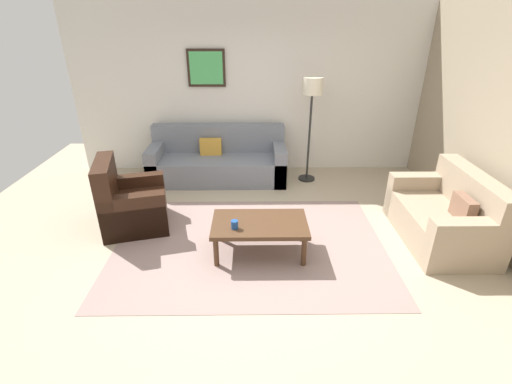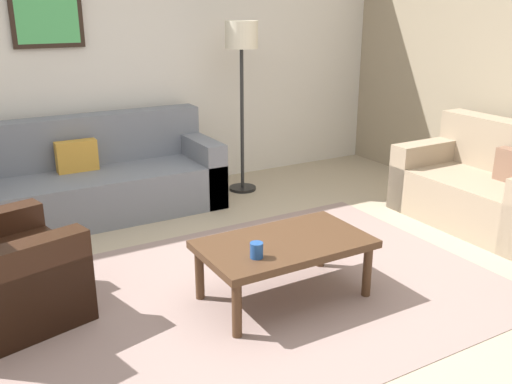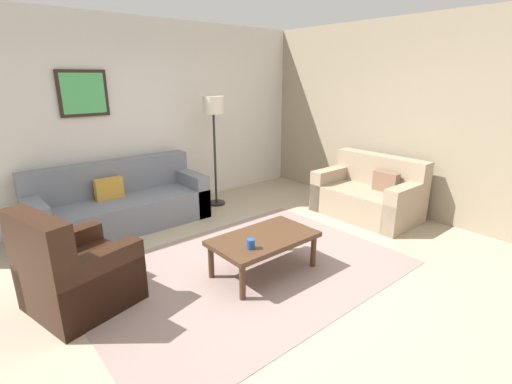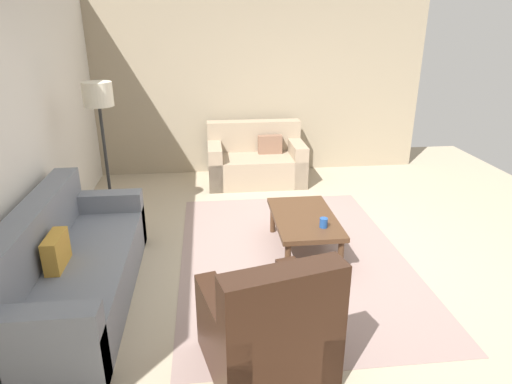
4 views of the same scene
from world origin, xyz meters
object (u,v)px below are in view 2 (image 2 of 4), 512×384
object	(u,v)px
couch_main	(93,182)
framed_artwork	(47,14)
coffee_table	(284,248)
lamp_standing	(241,53)
cup	(257,250)
couch_loveseat	(490,189)

from	to	relation	value
couch_main	framed_artwork	xyz separation A→B (m)	(-0.17, 0.40, 1.48)
couch_main	coffee_table	size ratio (longest dim) A/B	2.06
couch_main	lamp_standing	distance (m)	1.89
couch_main	coffee_table	world-z (taller)	couch_main
lamp_standing	framed_artwork	size ratio (longest dim) A/B	2.75
cup	framed_artwork	bearing A→B (deg)	101.16
couch_loveseat	coffee_table	distance (m)	2.35
couch_main	lamp_standing	bearing A→B (deg)	-4.06
couch_main	lamp_standing	world-z (taller)	lamp_standing
couch_main	cup	world-z (taller)	couch_main
couch_main	coffee_table	bearing A→B (deg)	-73.58
framed_artwork	couch_main	bearing A→B (deg)	-67.24
cup	framed_artwork	size ratio (longest dim) A/B	0.16
cup	lamp_standing	bearing A→B (deg)	63.33
couch_loveseat	coffee_table	bearing A→B (deg)	-173.67
couch_main	lamp_standing	xyz separation A→B (m)	(1.52, -0.11, 1.11)
coffee_table	lamp_standing	xyz separation A→B (m)	(0.86, 2.14, 1.05)
cup	lamp_standing	xyz separation A→B (m)	(1.14, 2.27, 0.95)
couch_main	couch_loveseat	distance (m)	3.60
couch_main	cup	xyz separation A→B (m)	(0.38, -2.38, 0.16)
cup	lamp_standing	world-z (taller)	lamp_standing
cup	framed_artwork	distance (m)	3.13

